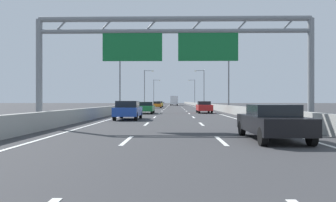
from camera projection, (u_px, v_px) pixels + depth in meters
name	position (u px, v px, depth m)	size (l,w,h in m)	color
ground_plane	(174.00, 106.00, 100.08)	(260.00, 260.00, 0.00)	#38383A
lane_dash_left_1	(127.00, 140.00, 12.63)	(0.16, 3.00, 0.01)	white
lane_dash_left_2	(147.00, 124.00, 21.63)	(0.16, 3.00, 0.01)	white
lane_dash_left_3	(155.00, 117.00, 30.63)	(0.16, 3.00, 0.01)	white
lane_dash_left_4	(159.00, 113.00, 39.63)	(0.16, 3.00, 0.01)	white
lane_dash_left_5	(162.00, 111.00, 48.62)	(0.16, 3.00, 0.01)	white
lane_dash_left_6	(164.00, 110.00, 57.62)	(0.16, 3.00, 0.01)	white
lane_dash_left_7	(165.00, 108.00, 66.62)	(0.16, 3.00, 0.01)	white
lane_dash_left_8	(166.00, 107.00, 75.62)	(0.16, 3.00, 0.01)	white
lane_dash_left_9	(167.00, 107.00, 84.62)	(0.16, 3.00, 0.01)	white
lane_dash_left_10	(168.00, 106.00, 93.62)	(0.16, 3.00, 0.01)	white
lane_dash_left_11	(168.00, 106.00, 102.61)	(0.16, 3.00, 0.01)	white
lane_dash_left_12	(169.00, 105.00, 111.61)	(0.16, 3.00, 0.01)	white
lane_dash_left_13	(169.00, 105.00, 120.61)	(0.16, 3.00, 0.01)	white
lane_dash_left_14	(170.00, 105.00, 129.61)	(0.16, 3.00, 0.01)	white
lane_dash_left_15	(170.00, 104.00, 138.61)	(0.16, 3.00, 0.01)	white
lane_dash_left_16	(170.00, 104.00, 147.61)	(0.16, 3.00, 0.01)	white
lane_dash_left_17	(170.00, 104.00, 156.60)	(0.16, 3.00, 0.01)	white
lane_dash_right_1	(221.00, 141.00, 12.56)	(0.16, 3.00, 0.01)	white
lane_dash_right_2	(202.00, 124.00, 21.56)	(0.16, 3.00, 0.01)	white
lane_dash_right_3	(193.00, 117.00, 30.56)	(0.16, 3.00, 0.01)	white
lane_dash_right_4	(189.00, 114.00, 39.56)	(0.16, 3.00, 0.01)	white
lane_dash_right_5	(186.00, 111.00, 48.56)	(0.16, 3.00, 0.01)	white
lane_dash_right_6	(184.00, 110.00, 57.55)	(0.16, 3.00, 0.01)	white
lane_dash_right_7	(183.00, 108.00, 66.55)	(0.16, 3.00, 0.01)	white
lane_dash_right_8	(182.00, 107.00, 75.55)	(0.16, 3.00, 0.01)	white
lane_dash_right_9	(181.00, 107.00, 84.55)	(0.16, 3.00, 0.01)	white
lane_dash_right_10	(181.00, 106.00, 93.55)	(0.16, 3.00, 0.01)	white
lane_dash_right_11	(180.00, 106.00, 102.55)	(0.16, 3.00, 0.01)	white
lane_dash_right_12	(180.00, 105.00, 111.54)	(0.16, 3.00, 0.01)	white
lane_dash_right_13	(179.00, 105.00, 120.54)	(0.16, 3.00, 0.01)	white
lane_dash_right_14	(179.00, 105.00, 129.54)	(0.16, 3.00, 0.01)	white
lane_dash_right_15	(178.00, 104.00, 138.54)	(0.16, 3.00, 0.01)	white
lane_dash_right_16	(178.00, 104.00, 147.54)	(0.16, 3.00, 0.01)	white
lane_dash_right_17	(178.00, 104.00, 156.54)	(0.16, 3.00, 0.01)	white
edge_line_left	(155.00, 107.00, 88.18)	(0.16, 176.00, 0.01)	white
edge_line_right	(194.00, 107.00, 87.98)	(0.16, 176.00, 0.01)	white
barrier_left	(154.00, 104.00, 110.21)	(0.45, 220.00, 0.95)	#9E9E99
barrier_right	(195.00, 104.00, 109.95)	(0.45, 220.00, 0.95)	#9E9E99
sign_gantry	(173.00, 43.00, 18.78)	(15.85, 0.36, 6.36)	gray
streetlamp_left_mid	(122.00, 74.00, 46.83)	(2.58, 0.28, 9.50)	slate
streetlamp_right_mid	(227.00, 73.00, 46.55)	(2.58, 0.28, 9.50)	slate
streetlamp_left_far	(145.00, 86.00, 85.43)	(2.58, 0.28, 9.50)	slate
streetlamp_right_far	(203.00, 86.00, 85.14)	(2.58, 0.28, 9.50)	slate
streetlamp_left_distant	(154.00, 91.00, 124.02)	(2.58, 0.28, 9.50)	slate
streetlamp_right_distant	(194.00, 91.00, 123.74)	(2.58, 0.28, 9.50)	slate
green_car	(146.00, 107.00, 39.70)	(1.82, 4.68, 1.40)	#1E7A38
red_car	(204.00, 107.00, 41.36)	(1.75, 4.67, 1.47)	red
black_car	(272.00, 122.00, 12.82)	(1.86, 4.54, 1.38)	black
yellow_car	(159.00, 104.00, 84.10)	(1.74, 4.61, 1.43)	yellow
blue_car	(128.00, 110.00, 26.92)	(1.89, 4.51, 1.52)	#2347AD
white_car	(175.00, 103.00, 124.24)	(1.87, 4.18, 1.38)	silver
orange_car	(157.00, 105.00, 69.74)	(1.74, 4.36, 1.41)	orange
box_truck	(174.00, 100.00, 108.64)	(2.40, 8.07, 3.13)	#194799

